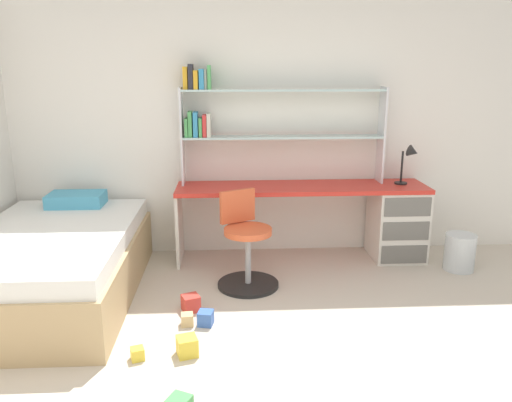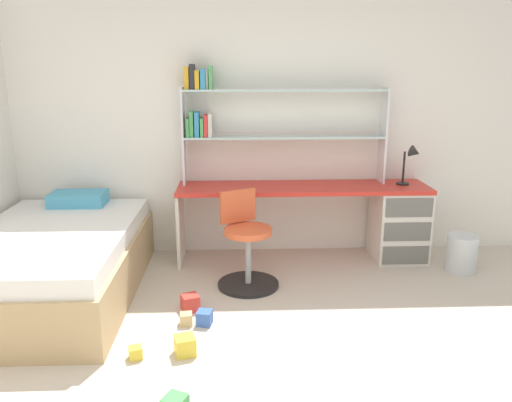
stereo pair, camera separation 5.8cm
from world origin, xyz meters
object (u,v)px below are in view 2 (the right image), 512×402
(desk_lamp, at_px, (412,159))
(toy_block_red_3, at_px, (190,303))
(swivel_chair, at_px, (246,249))
(toy_block_blue_4, at_px, (205,318))
(bookshelf_hutch, at_px, (253,114))
(bed_platform, at_px, (54,263))
(waste_bin, at_px, (462,253))
(toy_block_natural_0, at_px, (186,319))
(toy_block_yellow_5, at_px, (185,346))
(desk, at_px, (369,216))
(toy_block_yellow_2, at_px, (136,353))

(desk_lamp, bearing_deg, toy_block_red_3, -152.70)
(swivel_chair, bearing_deg, toy_block_red_3, -134.00)
(toy_block_blue_4, bearing_deg, bookshelf_hutch, 74.19)
(bed_platform, distance_m, waste_bin, 3.55)
(toy_block_natural_0, relative_size, toy_block_yellow_5, 0.69)
(waste_bin, xyz_separation_m, toy_block_blue_4, (-2.29, -0.92, -0.12))
(bookshelf_hutch, relative_size, desk_lamp, 5.00)
(desk, relative_size, waste_bin, 6.98)
(desk, relative_size, swivel_chair, 2.93)
(waste_bin, xyz_separation_m, toy_block_yellow_5, (-2.39, -1.31, -0.11))
(swivel_chair, bearing_deg, bookshelf_hutch, 83.63)
(bookshelf_hutch, xyz_separation_m, toy_block_natural_0, (-0.54, -1.42, -1.34))
(desk_lamp, xyz_separation_m, toy_block_red_3, (-2.01, -1.04, -0.92))
(toy_block_yellow_2, distance_m, toy_block_red_3, 0.72)
(swivel_chair, bearing_deg, toy_block_blue_4, -115.07)
(bookshelf_hutch, bearing_deg, desk_lamp, -6.14)
(toy_block_blue_4, bearing_deg, toy_block_natural_0, 178.81)
(desk_lamp, xyz_separation_m, toy_block_natural_0, (-2.02, -1.26, -0.94))
(waste_bin, relative_size, toy_block_red_3, 2.73)
(desk, relative_size, desk_lamp, 6.16)
(desk_lamp, distance_m, toy_block_blue_4, 2.45)
(toy_block_yellow_2, relative_size, toy_block_yellow_5, 0.64)
(desk_lamp, bearing_deg, bookshelf_hutch, 173.86)
(toy_block_yellow_2, bearing_deg, swivel_chair, 56.56)
(bed_platform, height_order, toy_block_yellow_5, bed_platform)
(toy_block_red_3, bearing_deg, toy_block_blue_4, -61.72)
(bed_platform, xyz_separation_m, toy_block_natural_0, (1.10, -0.53, -0.24))
(desk, xyz_separation_m, toy_block_yellow_5, (-1.62, -1.67, -0.36))
(toy_block_yellow_2, relative_size, toy_block_red_3, 0.65)
(toy_block_yellow_5, bearing_deg, swivel_chair, 68.58)
(bed_platform, xyz_separation_m, waste_bin, (3.52, 0.38, -0.11))
(toy_block_red_3, bearing_deg, bookshelf_hutch, 66.31)
(toy_block_natural_0, distance_m, toy_block_yellow_5, 0.40)
(bed_platform, xyz_separation_m, toy_block_blue_4, (1.23, -0.54, -0.23))
(swivel_chair, distance_m, toy_block_natural_0, 0.86)
(bed_platform, distance_m, toy_block_yellow_5, 1.48)
(desk, distance_m, toy_block_blue_4, 2.02)
(waste_bin, bearing_deg, toy_block_yellow_2, -153.54)
(desk_lamp, bearing_deg, toy_block_natural_0, -148.03)
(waste_bin, bearing_deg, swivel_chair, -173.27)
(desk, height_order, desk_lamp, desk_lamp)
(bed_platform, height_order, toy_block_natural_0, bed_platform)
(waste_bin, distance_m, toy_block_red_3, 2.51)
(desk, relative_size, bookshelf_hutch, 1.23)
(waste_bin, relative_size, toy_block_yellow_5, 2.70)
(waste_bin, bearing_deg, toy_block_natural_0, -159.32)
(desk_lamp, bearing_deg, bed_platform, -166.89)
(desk, height_order, waste_bin, desk)
(bookshelf_hutch, relative_size, toy_block_yellow_5, 15.30)
(desk, bearing_deg, swivel_chair, -153.66)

